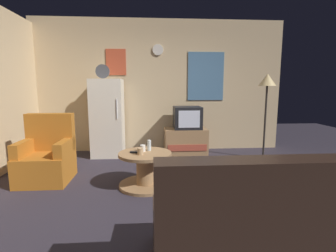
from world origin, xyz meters
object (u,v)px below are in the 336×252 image
object	(u,v)px
standing_lamp	(267,87)
coffee_table	(145,170)
couch	(269,230)
fridge	(108,118)
tv_stand	(186,141)
wine_glass	(149,145)
armchair	(47,158)
mug_ceramic_white	(143,148)
remote_control	(136,152)
mug_ceramic_tan	(140,151)
crt_tv	(187,118)

from	to	relation	value
standing_lamp	coffee_table	bearing A→B (deg)	-151.16
coffee_table	couch	xyz separation A→B (m)	(0.94, -1.68, 0.08)
fridge	tv_stand	size ratio (longest dim) A/B	2.11
tv_stand	coffee_table	bearing A→B (deg)	-115.27
wine_glass	armchair	world-z (taller)	armchair
tv_stand	couch	size ratio (longest dim) A/B	0.49
mug_ceramic_white	couch	bearing A→B (deg)	-60.98
mug_ceramic_white	couch	xyz separation A→B (m)	(0.97, -1.75, -0.21)
fridge	armchair	world-z (taller)	fridge
fridge	mug_ceramic_white	size ratio (longest dim) A/B	19.67
fridge	wine_glass	xyz separation A→B (m)	(0.81, -1.56, -0.21)
remote_control	mug_ceramic_tan	bearing A→B (deg)	-41.48
standing_lamp	armchair	bearing A→B (deg)	-166.47
tv_stand	armchair	distance (m)	2.59
remote_control	wine_glass	bearing A→B (deg)	45.00
mug_ceramic_white	mug_ceramic_tan	distance (m)	0.17
remote_control	armchair	distance (m)	1.36
coffee_table	wine_glass	size ratio (longest dim) A/B	4.80
mug_ceramic_white	armchair	distance (m)	1.43
fridge	wine_glass	size ratio (longest dim) A/B	11.80
standing_lamp	fridge	bearing A→B (deg)	171.39
crt_tv	mug_ceramic_white	world-z (taller)	crt_tv
crt_tv	armchair	distance (m)	2.64
standing_lamp	mug_ceramic_white	xyz separation A→B (m)	(-2.26, -1.15, -0.84)
coffee_table	couch	bearing A→B (deg)	-60.79
fridge	coffee_table	bearing A→B (deg)	-65.76
fridge	couch	bearing A→B (deg)	-63.22
crt_tv	standing_lamp	xyz separation A→B (m)	(1.40, -0.45, 0.62)
remote_control	couch	distance (m)	1.99
mug_ceramic_white	remote_control	xyz separation A→B (m)	(-0.09, -0.08, -0.03)
wine_glass	mug_ceramic_white	xyz separation A→B (m)	(-0.09, -0.04, -0.03)
crt_tv	coffee_table	distance (m)	1.93
standing_lamp	remote_control	bearing A→B (deg)	-152.34
coffee_table	armchair	bearing A→B (deg)	166.40
tv_stand	wine_glass	bearing A→B (deg)	-115.18
standing_lamp	mug_ceramic_tan	distance (m)	2.77
fridge	mug_ceramic_tan	bearing A→B (deg)	-68.58
mug_ceramic_tan	couch	world-z (taller)	couch
crt_tv	armchair	bearing A→B (deg)	-149.43
tv_stand	standing_lamp	xyz separation A→B (m)	(1.43, -0.45, 1.10)
standing_lamp	couch	world-z (taller)	standing_lamp
coffee_table	standing_lamp	bearing A→B (deg)	28.84
standing_lamp	mug_ceramic_white	size ratio (longest dim) A/B	17.67
mug_ceramic_tan	remote_control	xyz separation A→B (m)	(-0.07, 0.09, -0.03)
mug_ceramic_white	couch	size ratio (longest dim) A/B	0.05
tv_stand	mug_ceramic_tan	world-z (taller)	mug_ceramic_tan
remote_control	standing_lamp	bearing A→B (deg)	39.37
standing_lamp	coffee_table	world-z (taller)	standing_lamp
mug_ceramic_tan	armchair	size ratio (longest dim) A/B	0.09
mug_ceramic_white	fridge	bearing A→B (deg)	114.24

